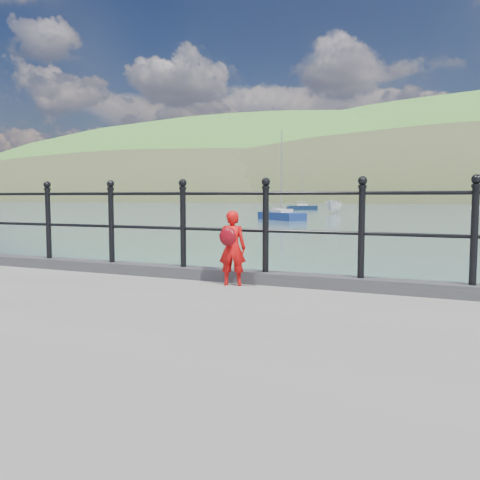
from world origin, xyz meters
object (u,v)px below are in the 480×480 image
at_px(child, 232,247).
at_px(sailboat_port, 281,216).
at_px(railing, 223,218).
at_px(launch_white, 334,207).
at_px(sailboat_left, 302,208).

xyz_separation_m(child, sailboat_port, (-12.55, 38.23, -1.14)).
bearing_deg(railing, launch_white, 101.81).
height_order(child, sailboat_port, sailboat_port).
relative_size(child, launch_white, 0.21).
bearing_deg(sailboat_left, child, -88.28).
height_order(launch_white, sailboat_left, sailboat_left).
distance_m(launch_white, sailboat_port, 18.61).
xyz_separation_m(railing, sailboat_left, (-20.74, 72.79, -1.48)).
distance_m(railing, sailboat_left, 75.70).
xyz_separation_m(railing, sailboat_port, (-12.28, 37.93, -1.48)).
bearing_deg(launch_white, sailboat_left, 115.92).
bearing_deg(sailboat_left, sailboat_port, -90.68).
height_order(railing, sailboat_port, sailboat_port).
relative_size(railing, sailboat_port, 2.18).
bearing_deg(sailboat_left, railing, -88.41).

